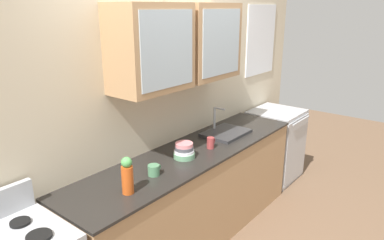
{
  "coord_description": "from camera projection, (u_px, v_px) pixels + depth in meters",
  "views": [
    {
      "loc": [
        -2.28,
        -1.82,
        2.1
      ],
      "look_at": [
        -0.02,
        0.0,
        1.17
      ],
      "focal_mm": 33.54,
      "sensor_mm": 36.0,
      "label": 1
    }
  ],
  "objects": [
    {
      "name": "ground_plane",
      "position": [
        193.0,
        237.0,
        3.42
      ],
      "size": [
        10.0,
        10.0,
        0.0
      ],
      "primitive_type": "plane",
      "color": "brown"
    },
    {
      "name": "back_wall_unit",
      "position": [
        166.0,
        78.0,
        3.16
      ],
      "size": [
        4.7,
        0.45,
        2.85
      ],
      "color": "beige",
      "rests_on": "ground_plane"
    },
    {
      "name": "counter",
      "position": [
        193.0,
        196.0,
        3.28
      ],
      "size": [
        2.58,
        0.62,
        0.88
      ],
      "color": "#A87F56",
      "rests_on": "ground_plane"
    },
    {
      "name": "sink_faucet",
      "position": [
        225.0,
        132.0,
        3.56
      ],
      "size": [
        0.45,
        0.34,
        0.26
      ],
      "color": "#2D2D30",
      "rests_on": "counter"
    },
    {
      "name": "bowl_stack",
      "position": [
        184.0,
        151.0,
        3.0
      ],
      "size": [
        0.18,
        0.18,
        0.13
      ],
      "color": "#669972",
      "rests_on": "counter"
    },
    {
      "name": "vase",
      "position": [
        127.0,
        176.0,
        2.41
      ],
      "size": [
        0.08,
        0.08,
        0.26
      ],
      "color": "#BF4C19",
      "rests_on": "counter"
    },
    {
      "name": "cup_near_sink",
      "position": [
        211.0,
        143.0,
        3.2
      ],
      "size": [
        0.1,
        0.07,
        0.1
      ],
      "color": "#993838",
      "rests_on": "counter"
    },
    {
      "name": "cup_near_bowls",
      "position": [
        154.0,
        170.0,
        2.69
      ],
      "size": [
        0.12,
        0.09,
        0.08
      ],
      "color": "#4C7F59",
      "rests_on": "counter"
    },
    {
      "name": "dishwasher",
      "position": [
        275.0,
        145.0,
        4.49
      ],
      "size": [
        0.6,
        0.61,
        0.88
      ],
      "color": "#ADAFB5",
      "rests_on": "ground_plane"
    }
  ]
}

